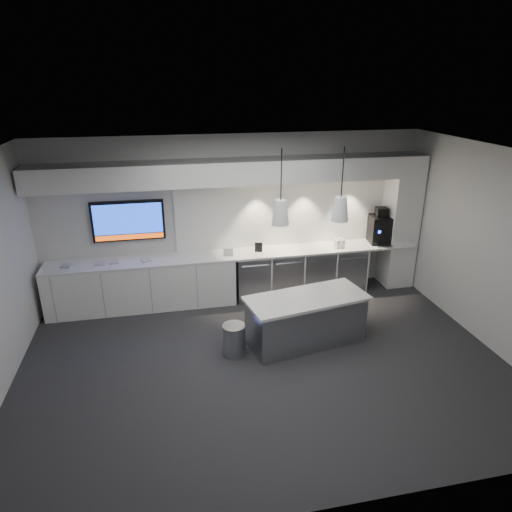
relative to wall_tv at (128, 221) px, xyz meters
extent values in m
plane|color=#2A2A2C|center=(1.90, -2.45, -1.56)|extent=(7.00, 7.00, 0.00)
plane|color=black|center=(1.90, -2.45, 1.44)|extent=(7.00, 7.00, 0.00)
plane|color=silver|center=(1.90, 0.05, -0.06)|extent=(7.00, 0.00, 7.00)
plane|color=silver|center=(1.90, -4.95, -0.06)|extent=(7.00, 0.00, 7.00)
plane|color=silver|center=(5.40, -2.45, -0.06)|extent=(0.00, 7.00, 7.00)
cube|color=white|center=(1.90, -0.27, -0.68)|extent=(6.80, 0.65, 0.04)
cube|color=white|center=(0.15, -0.27, -1.13)|extent=(3.30, 0.63, 0.86)
cube|color=#9C9EA4|center=(2.15, -0.27, -1.13)|extent=(0.60, 0.61, 0.85)
cube|color=#9C9EA4|center=(2.78, -0.27, -1.13)|extent=(0.60, 0.61, 0.85)
cube|color=#9C9EA4|center=(3.41, -0.27, -1.13)|extent=(0.60, 0.61, 0.85)
cube|color=#9C9EA4|center=(4.04, -0.27, -1.13)|extent=(0.60, 0.61, 0.85)
cube|color=white|center=(3.10, 0.03, -0.01)|extent=(4.60, 0.03, 1.30)
cube|color=white|center=(1.90, -0.25, 0.84)|extent=(6.90, 0.60, 0.40)
cube|color=white|center=(5.10, -0.25, -0.26)|extent=(0.55, 0.55, 2.60)
cube|color=black|center=(0.00, 0.00, 0.00)|extent=(1.25, 0.06, 0.72)
cube|color=#1333B6|center=(0.00, -0.03, 0.04)|extent=(1.17, 0.00, 0.54)
cube|color=#CF480C|center=(0.00, -0.03, -0.29)|extent=(1.17, 0.00, 0.09)
cube|color=#9C9EA4|center=(2.66, -2.02, -1.19)|extent=(1.87, 1.01, 0.74)
cube|color=white|center=(2.66, -2.02, -0.80)|extent=(1.97, 1.12, 0.04)
cylinder|color=#9C9EA4|center=(1.51, -2.12, -1.32)|extent=(0.36, 0.36, 0.48)
cube|color=black|center=(4.69, -0.24, -0.40)|extent=(0.44, 0.48, 0.53)
cube|color=black|center=(4.69, -0.24, -0.05)|extent=(0.24, 0.24, 0.17)
cube|color=#9C9EA4|center=(4.69, -0.48, -0.64)|extent=(0.31, 0.24, 0.03)
cube|color=black|center=(2.28, -0.27, -0.57)|extent=(0.14, 0.05, 0.18)
cube|color=white|center=(1.71, -0.36, -0.59)|extent=(0.18, 0.08, 0.14)
cube|color=#B3B3B3|center=(-1.07, -0.29, -0.65)|extent=(0.20, 0.20, 0.02)
cube|color=#B3B3B3|center=(-0.52, -0.31, -0.65)|extent=(0.16, 0.16, 0.02)
cube|color=#B3B3B3|center=(-0.29, -0.28, -0.65)|extent=(0.17, 0.17, 0.02)
cube|color=#B3B3B3|center=(0.26, -0.32, -0.65)|extent=(0.19, 0.19, 0.02)
cone|color=white|center=(2.22, -2.02, 0.59)|extent=(0.25, 0.25, 0.36)
cylinder|color=black|center=(2.22, -2.02, 1.12)|extent=(0.02, 0.02, 0.70)
cone|color=white|center=(3.10, -2.02, 0.59)|extent=(0.25, 0.25, 0.36)
cylinder|color=black|center=(3.10, -2.02, 1.12)|extent=(0.02, 0.02, 0.70)
camera|label=1|loc=(0.63, -7.96, 2.36)|focal=32.00mm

